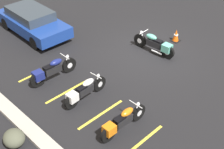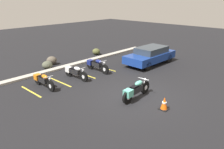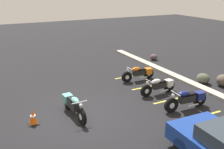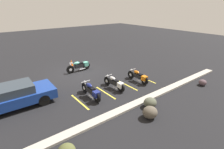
{
  "view_description": "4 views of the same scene",
  "coord_description": "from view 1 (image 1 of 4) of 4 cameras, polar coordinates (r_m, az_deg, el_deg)",
  "views": [
    {
      "loc": [
        -7.53,
        9.86,
        7.54
      ],
      "look_at": [
        -0.46,
        2.82,
        0.42
      ],
      "focal_mm": 50.0,
      "sensor_mm": 36.0,
      "label": 1
    },
    {
      "loc": [
        -8.21,
        -6.07,
        4.77
      ],
      "look_at": [
        0.72,
        2.25,
        0.44
      ],
      "focal_mm": 35.0,
      "sensor_mm": 36.0,
      "label": 2
    },
    {
      "loc": [
        9.1,
        -3.15,
        5.02
      ],
      "look_at": [
        -1.49,
        2.2,
        1.0
      ],
      "focal_mm": 42.0,
      "sensor_mm": 36.0,
      "label": 3
    },
    {
      "loc": [
        6.19,
        12.57,
        5.29
      ],
      "look_at": [
        -1.21,
        3.01,
        0.44
      ],
      "focal_mm": 28.0,
      "sensor_mm": 36.0,
      "label": 4
    }
  ],
  "objects": [
    {
      "name": "parked_bike_1",
      "position": [
        11.47,
        -5.19,
        -3.01
      ],
      "size": [
        0.57,
        2.02,
        0.79
      ],
      "rotation": [
        0.0,
        0.0,
        -1.53
      ],
      "color": "black",
      "rests_on": "ground"
    },
    {
      "name": "stall_line_1",
      "position": [
        11.1,
        -2.03,
        -7.27
      ],
      "size": [
        0.1,
        2.1,
        0.0
      ],
      "primitive_type": "cube",
      "color": "gold",
      "rests_on": "ground"
    },
    {
      "name": "traffic_cone",
      "position": [
        15.58,
        11.61,
        6.97
      ],
      "size": [
        0.4,
        0.4,
        0.6
      ],
      "color": "black",
      "rests_on": "ground"
    },
    {
      "name": "ground",
      "position": [
        14.52,
        6.64,
        3.95
      ],
      "size": [
        60.0,
        60.0,
        0.0
      ],
      "primitive_type": "plane",
      "color": "black"
    },
    {
      "name": "parked_bike_2",
      "position": [
        12.67,
        -11.05,
        0.73
      ],
      "size": [
        0.61,
        2.16,
        0.85
      ],
      "rotation": [
        0.0,
        0.0,
        -1.61
      ],
      "color": "black",
      "rests_on": "ground"
    },
    {
      "name": "parked_bike_0",
      "position": [
        10.23,
        1.79,
        -8.61
      ],
      "size": [
        0.57,
        2.02,
        0.8
      ],
      "rotation": [
        0.0,
        0.0,
        -1.58
      ],
      "color": "black",
      "rests_on": "ground"
    },
    {
      "name": "landscape_rock_3",
      "position": [
        10.38,
        -17.48,
        -11.04
      ],
      "size": [
        0.84,
        0.79,
        0.55
      ],
      "primitive_type": "ellipsoid",
      "rotation": [
        0.0,
        0.0,
        2.96
      ],
      "color": "#4F5241",
      "rests_on": "ground"
    },
    {
      "name": "car_blue",
      "position": [
        16.29,
        -14.37,
        9.46
      ],
      "size": [
        4.35,
        1.92,
        1.29
      ],
      "rotation": [
        0.0,
        0.0,
        3.11
      ],
      "color": "black",
      "rests_on": "ground"
    },
    {
      "name": "concrete_curb",
      "position": [
        11.1,
        -15.9,
        -8.59
      ],
      "size": [
        18.0,
        0.5,
        0.12
      ],
      "primitive_type": "cube",
      "color": "#A8A399",
      "rests_on": "ground"
    },
    {
      "name": "stall_line_2",
      "position": [
        12.22,
        -8.04,
        -2.99
      ],
      "size": [
        0.1,
        2.1,
        0.0
      ],
      "primitive_type": "cube",
      "color": "gold",
      "rests_on": "ground"
    },
    {
      "name": "stall_line_0",
      "position": [
        10.21,
        5.34,
        -12.29
      ],
      "size": [
        0.1,
        2.1,
        0.0
      ],
      "primitive_type": "cube",
      "color": "gold",
      "rests_on": "ground"
    },
    {
      "name": "stall_line_3",
      "position": [
        13.51,
        -12.95,
        0.55
      ],
      "size": [
        0.1,
        2.1,
        0.0
      ],
      "primitive_type": "cube",
      "color": "gold",
      "rests_on": "ground"
    },
    {
      "name": "motorcycle_teal_featured",
      "position": [
        14.32,
        7.98,
        5.49
      ],
      "size": [
        2.2,
        0.62,
        0.87
      ],
      "rotation": [
        0.0,
        0.0,
        0.05
      ],
      "color": "black",
      "rests_on": "ground"
    }
  ]
}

